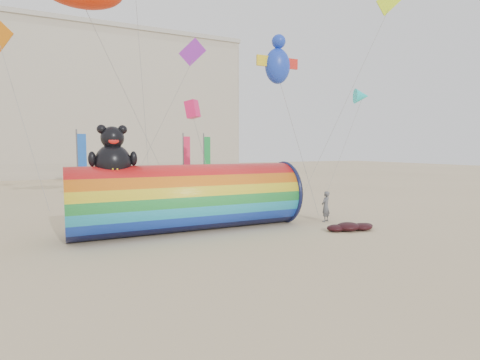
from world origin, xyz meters
name	(u,v)px	position (x,y,z in m)	size (l,w,h in m)	color
ground	(244,237)	(0.00, 0.00, 0.00)	(160.00, 160.00, 0.00)	#CCB58C
hotel_building	(21,102)	(-12.00, 45.95, 10.31)	(60.40, 15.40, 20.60)	#B7AD99
windsock_assembly	(189,196)	(-1.76, 2.40, 1.66)	(10.84, 3.30, 5.00)	red
kite_handler	(326,206)	(5.48, 1.28, 0.82)	(0.60, 0.39, 1.63)	#54565B
fabric_bundle	(351,227)	(5.20, -0.97, 0.17)	(2.62, 1.35, 0.41)	#390A0F
festival_banners	(163,165)	(0.07, 14.66, 2.64)	(10.64, 2.65, 5.20)	#59595E
flying_kites	(166,18)	(-2.10, 4.87, 10.54)	(27.95, 8.98, 9.46)	#1B3BC1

